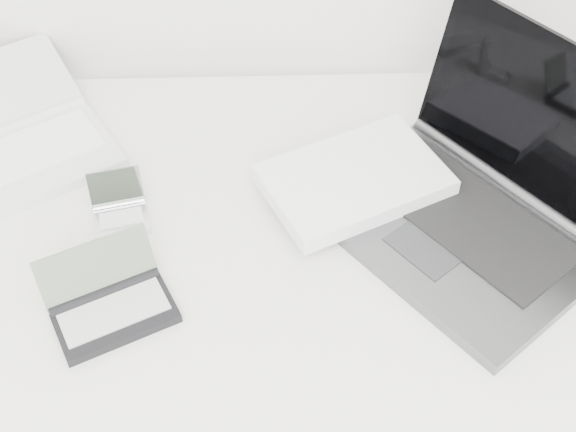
{
  "coord_description": "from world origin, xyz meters",
  "views": [
    {
      "loc": [
        -0.06,
        0.65,
        1.73
      ],
      "look_at": [
        -0.03,
        1.51,
        0.79
      ],
      "focal_mm": 50.0,
      "sensor_mm": 36.0,
      "label": 1
    }
  ],
  "objects_px": {
    "desk": "(305,240)",
    "laptop_large": "(442,194)",
    "netbook_open_white": "(21,140)",
    "palmtop_charcoal": "(110,304)"
  },
  "relations": [
    {
      "from": "desk",
      "to": "laptop_large",
      "type": "relative_size",
      "value": 2.54
    },
    {
      "from": "netbook_open_white",
      "to": "palmtop_charcoal",
      "type": "bearing_deg",
      "value": -92.15
    },
    {
      "from": "desk",
      "to": "palmtop_charcoal",
      "type": "xyz_separation_m",
      "value": [
        -0.3,
        -0.17,
        0.07
      ]
    },
    {
      "from": "netbook_open_white",
      "to": "palmtop_charcoal",
      "type": "distance_m",
      "value": 0.43
    },
    {
      "from": "desk",
      "to": "palmtop_charcoal",
      "type": "relative_size",
      "value": 7.29
    },
    {
      "from": "desk",
      "to": "netbook_open_white",
      "type": "distance_m",
      "value": 0.55
    },
    {
      "from": "desk",
      "to": "netbook_open_white",
      "type": "relative_size",
      "value": 3.47
    },
    {
      "from": "laptop_large",
      "to": "netbook_open_white",
      "type": "height_order",
      "value": "laptop_large"
    },
    {
      "from": "desk",
      "to": "palmtop_charcoal",
      "type": "distance_m",
      "value": 0.36
    },
    {
      "from": "desk",
      "to": "netbook_open_white",
      "type": "height_order",
      "value": "netbook_open_white"
    }
  ]
}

